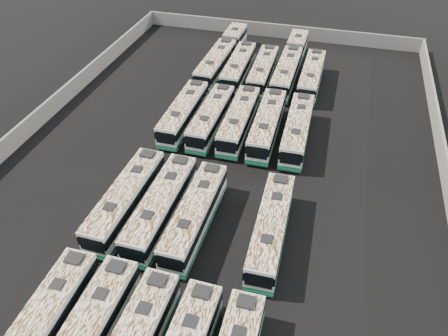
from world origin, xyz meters
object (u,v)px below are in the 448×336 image
at_px(bus_midfront_far_right, 271,228).
at_px(bus_back_far_left, 222,55).
at_px(bus_midback_center, 239,120).
at_px(bus_midfront_center, 195,215).
at_px(bus_back_center, 263,71).
at_px(bus_midfront_far_left, 126,199).
at_px(bus_back_left, 238,68).
at_px(bus_midback_far_right, 297,130).
at_px(bus_midback_far_left, 184,113).
at_px(bus_midback_left, 211,117).
at_px(bus_midback_right, 267,125).
at_px(bus_midfront_left, 161,206).
at_px(bus_back_far_right, 311,76).
at_px(bus_back_right, 290,63).
at_px(bus_front_far_left, 42,328).

xyz_separation_m(bus_midfront_far_right, bus_back_far_left, (-13.11, 31.58, 0.06)).
height_order(bus_midfront_far_right, bus_midback_center, bus_midback_center).
bearing_deg(bus_midfront_far_right, bus_midfront_center, -179.45).
bearing_deg(bus_back_center, bus_back_far_left, 152.71).
height_order(bus_midfront_far_left, bus_back_left, bus_midfront_far_left).
bearing_deg(bus_midback_far_right, bus_back_center, 115.46).
bearing_deg(bus_midback_far_left, bus_midfront_far_right, -49.01).
distance_m(bus_midback_left, bus_back_left, 13.10).
height_order(bus_midfront_far_left, bus_midback_right, bus_midfront_far_left).
bearing_deg(bus_midfront_left, bus_back_far_right, 71.84).
bearing_deg(bus_midback_center, bus_back_right, 77.66).
distance_m(bus_midfront_left, bus_back_center, 28.59).
bearing_deg(bus_midfront_far_left, bus_back_center, 78.01).
bearing_deg(bus_midfront_far_right, bus_back_right, 94.56).
height_order(bus_midfront_left, bus_midback_left, bus_midfront_left).
distance_m(bus_midfront_far_right, bus_back_center, 29.07).
bearing_deg(bus_back_right, bus_midback_far_right, -78.14).
bearing_deg(bus_midfront_far_right, bus_back_far_left, 111.16).
height_order(bus_midfront_far_right, bus_back_far_right, bus_back_far_right).
distance_m(bus_front_far_left, bus_midfront_left, 13.46).
height_order(bus_midback_far_right, bus_back_far_right, bus_midback_far_right).
height_order(bus_midfront_far_left, bus_midfront_center, bus_midfront_far_left).
bearing_deg(bus_back_far_left, bus_midback_far_right, -49.82).
distance_m(bus_midfront_left, bus_midback_center, 15.84).
height_order(bus_back_left, bus_back_far_right, bus_back_left).
distance_m(bus_midfront_center, bus_midback_left, 15.80).
bearing_deg(bus_back_right, bus_midback_right, -89.96).
distance_m(bus_midfront_far_left, bus_midback_far_left, 15.27).
height_order(bus_midfront_far_left, bus_midback_far_right, bus_midfront_far_left).
height_order(bus_midback_left, bus_midback_right, bus_midback_right).
xyz_separation_m(bus_midfront_center, bus_midback_right, (3.24, 15.59, 0.03)).
bearing_deg(bus_midback_far_right, bus_midback_left, 179.20).
bearing_deg(bus_midfront_far_right, bus_back_center, 101.56).
xyz_separation_m(bus_midback_far_right, bus_back_far_right, (-0.00, 13.21, -0.03)).
xyz_separation_m(bus_midback_far_right, bus_back_left, (-9.94, 13.03, 0.00)).
distance_m(bus_midfront_left, bus_midfront_far_right, 9.82).
distance_m(bus_midback_far_left, bus_back_center, 14.71).
distance_m(bus_midback_left, bus_midback_right, 6.46).
height_order(bus_front_far_left, bus_midback_far_right, bus_midback_far_right).
relative_size(bus_midback_left, bus_midback_far_right, 0.97).
bearing_deg(bus_midfront_far_left, bus_back_right, 73.87).
bearing_deg(bus_midback_right, bus_midfront_far_right, -78.57).
bearing_deg(bus_back_far_left, bus_midback_left, -77.41).
xyz_separation_m(bus_front_far_left, bus_back_far_left, (0.02, 44.69, 0.03)).
xyz_separation_m(bus_midback_right, bus_back_left, (-6.53, 12.97, -0.01)).
relative_size(bus_midfront_far_left, bus_back_left, 1.02).
distance_m(bus_front_far_left, bus_midback_far_right, 31.31).
bearing_deg(bus_back_right, bus_back_far_right, -42.45).
relative_size(bus_front_far_left, bus_midfront_center, 1.01).
height_order(bus_midfront_left, bus_back_left, bus_midfront_left).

